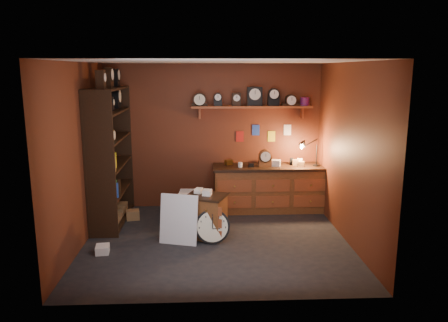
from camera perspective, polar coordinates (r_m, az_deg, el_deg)
floor at (r=6.84m, az=-1.01°, el=-10.38°), size 4.00×4.00×0.00m
room_shell at (r=6.50m, az=-0.69°, el=4.19°), size 4.02×3.62×2.71m
shelving_unit at (r=7.61m, az=-14.88°, el=1.35°), size 0.47×1.60×2.58m
workbench at (r=8.18m, az=6.08°, el=-3.20°), size 2.13×0.66×1.36m
low_cabinet at (r=6.89m, az=-2.34°, el=-6.93°), size 0.74×0.68×0.77m
big_round_clock at (r=6.68m, az=-1.52°, el=-8.56°), size 0.53×0.17×0.53m
white_panel at (r=6.80m, az=-5.87°, el=-10.59°), size 0.60×0.31×0.77m
mini_fridge at (r=7.67m, az=-4.09°, el=-5.91°), size 0.51×0.53×0.50m
floor_box_a at (r=7.57m, az=-7.00°, el=-7.61°), size 0.25×0.22×0.15m
floor_box_b at (r=6.63m, az=-15.59°, el=-11.05°), size 0.21×0.25×0.11m
floor_box_c at (r=7.90m, az=-11.83°, el=-6.89°), size 0.26×0.23×0.17m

